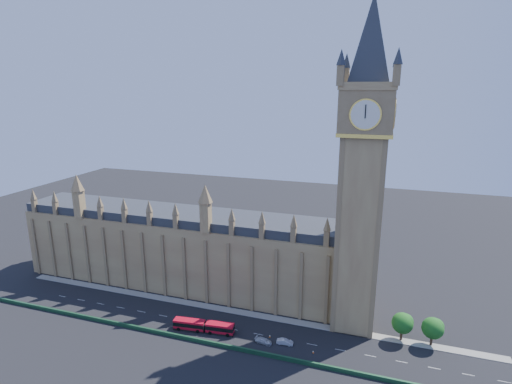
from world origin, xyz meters
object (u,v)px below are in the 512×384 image
(car_grey, at_px, (222,330))
(red_bus, at_px, (204,326))
(car_silver, at_px, (285,342))
(car_white, at_px, (264,341))

(car_grey, bearing_deg, red_bus, 95.28)
(red_bus, relative_size, car_silver, 3.99)
(red_bus, relative_size, car_grey, 4.26)
(red_bus, bearing_deg, car_grey, 3.66)
(red_bus, xyz_separation_m, car_grey, (5.54, 0.98, -0.91))
(red_bus, bearing_deg, car_white, -6.54)
(car_grey, relative_size, car_white, 0.88)
(car_silver, bearing_deg, red_bus, 89.80)
(red_bus, height_order, car_silver, red_bus)
(car_silver, bearing_deg, car_grey, 87.74)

